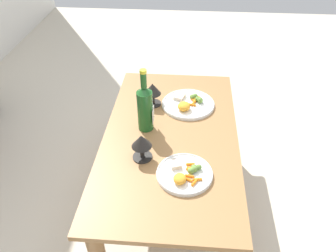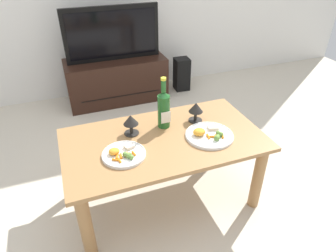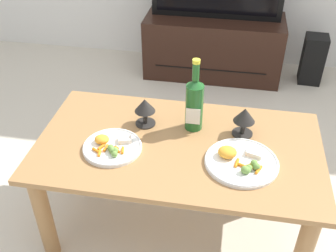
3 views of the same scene
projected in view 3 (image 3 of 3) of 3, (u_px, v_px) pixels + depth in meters
ground_plane at (177, 222)px, 1.97m from camera, size 6.40×6.40×0.00m
dining_table at (178, 160)px, 1.73m from camera, size 1.19×0.66×0.49m
tv_stand at (213, 46)px, 3.07m from camera, size 1.02×0.43×0.45m
floor_speaker at (313, 59)px, 2.98m from camera, size 0.17×0.17×0.37m
wine_bottle at (194, 102)px, 1.70m from camera, size 0.08×0.08×0.33m
goblet_left at (145, 107)px, 1.74m from camera, size 0.09×0.09×0.13m
goblet_right at (244, 117)px, 1.68m from camera, size 0.09×0.09×0.13m
dinner_plate_left at (112, 146)px, 1.65m from camera, size 0.24×0.24×0.05m
dinner_plate_right at (241, 161)px, 1.57m from camera, size 0.29×0.29×0.05m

